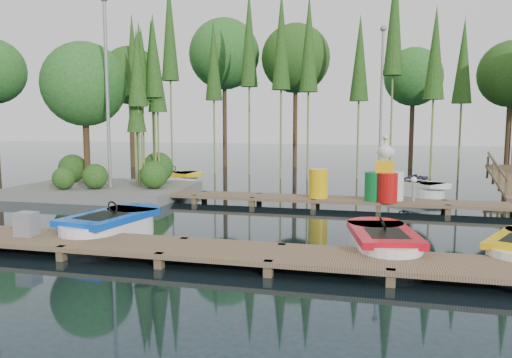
% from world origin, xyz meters
% --- Properties ---
extents(ground_plane, '(90.00, 90.00, 0.00)m').
position_xyz_m(ground_plane, '(0.00, 0.00, 0.00)').
color(ground_plane, '#1A2A31').
extents(near_dock, '(18.00, 1.50, 0.50)m').
position_xyz_m(near_dock, '(0.00, -4.50, 0.23)').
color(near_dock, brown).
rests_on(near_dock, ground).
extents(far_dock, '(15.00, 1.20, 0.50)m').
position_xyz_m(far_dock, '(1.00, 2.50, 0.23)').
color(far_dock, brown).
rests_on(far_dock, ground).
extents(island, '(6.20, 4.20, 6.75)m').
position_xyz_m(island, '(-6.30, 3.29, 3.18)').
color(island, slate).
rests_on(island, ground).
extents(tree_screen, '(34.42, 18.53, 10.31)m').
position_xyz_m(tree_screen, '(-2.04, 10.60, 6.12)').
color(tree_screen, '#412E1B').
rests_on(tree_screen, ground).
extents(lamp_island, '(0.30, 0.30, 7.25)m').
position_xyz_m(lamp_island, '(-5.50, 2.50, 4.26)').
color(lamp_island, gray).
rests_on(lamp_island, ground).
extents(lamp_rear, '(0.30, 0.30, 7.25)m').
position_xyz_m(lamp_rear, '(4.00, 11.00, 4.26)').
color(lamp_rear, gray).
rests_on(lamp_rear, ground).
extents(boat_blue, '(1.81, 3.13, 0.99)m').
position_xyz_m(boat_blue, '(-2.14, -3.23, 0.29)').
color(boat_blue, white).
rests_on(boat_blue, ground).
extents(boat_red, '(1.76, 2.91, 0.92)m').
position_xyz_m(boat_red, '(4.17, -3.27, 0.26)').
color(boat_red, white).
rests_on(boat_red, ground).
extents(boat_yellow_far, '(2.91, 1.45, 1.42)m').
position_xyz_m(boat_yellow_far, '(-4.80, 6.30, 0.30)').
color(boat_yellow_far, white).
rests_on(boat_yellow_far, ground).
extents(boat_white_far, '(2.65, 2.42, 1.18)m').
position_xyz_m(boat_white_far, '(5.43, 5.85, 0.26)').
color(boat_white_far, white).
rests_on(boat_white_far, ground).
extents(utility_cabinet, '(0.43, 0.36, 0.52)m').
position_xyz_m(utility_cabinet, '(-3.46, -4.50, 0.56)').
color(utility_cabinet, gray).
rests_on(utility_cabinet, near_dock).
extents(yellow_barrel, '(0.63, 0.63, 0.95)m').
position_xyz_m(yellow_barrel, '(2.11, 2.50, 0.77)').
color(yellow_barrel, yellow).
rests_on(yellow_barrel, far_dock).
extents(drum_cluster, '(1.21, 1.11, 2.09)m').
position_xyz_m(drum_cluster, '(4.22, 2.34, 0.91)').
color(drum_cluster, '#0B682A').
rests_on(drum_cluster, far_dock).
extents(seagull_post, '(0.48, 0.26, 0.78)m').
position_xyz_m(seagull_post, '(5.09, 2.50, 0.82)').
color(seagull_post, gray).
rests_on(seagull_post, far_dock).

